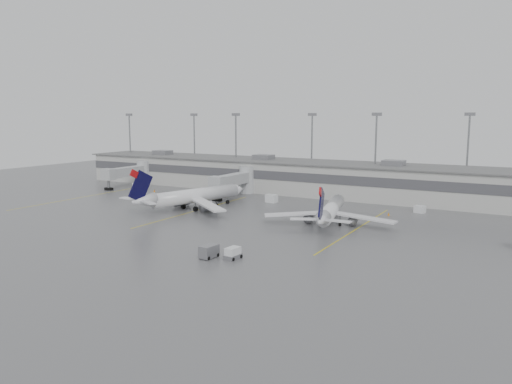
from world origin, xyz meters
The scene contains 17 objects.
ground centered at (0.00, 0.00, 0.00)m, with size 260.00×260.00×0.00m, color #545457.
terminal centered at (-0.01, 57.98, 4.17)m, with size 152.00×17.00×9.45m.
light_masts centered at (0.00, 63.75, 12.03)m, with size 142.40×8.00×20.60m.
jet_bridge_left centered at (-55.50, 45.72, 3.87)m, with size 4.00×17.20×7.00m.
jet_bridge_right centered at (-20.50, 45.72, 3.87)m, with size 4.00×17.20×7.00m.
stand_markings centered at (0.00, 24.00, 0.01)m, with size 105.25×40.00×0.01m.
jet_mid_left centered at (-18.90, 23.79, 3.04)m, with size 26.03×29.58×9.78m.
jet_mid_right centered at (12.17, 24.37, 2.71)m, with size 23.41×26.54×8.71m.
baggage_tug centered at (8.31, -3.11, 0.64)m, with size 1.86×2.69×1.65m.
baggage_cart centered at (5.11, -4.31, 0.95)m, with size 1.85×2.95×1.82m.
gse_uld_a centered at (-48.88, 40.21, 0.95)m, with size 2.69×1.79×1.91m, color silver.
gse_uld_b centered at (-8.41, 40.53, 0.90)m, with size 2.55×1.70×1.81m, color silver.
gse_uld_c centered at (24.12, 44.35, 0.75)m, with size 2.11×1.41×1.50m, color silver.
gse_loader centered at (-23.12, 45.54, 1.07)m, with size 2.15×3.43×2.15m, color slate.
cone_a centered at (-42.36, 39.16, 0.40)m, with size 0.50×0.50×0.80m, color orange.
cone_b centered at (-27.33, 36.04, 0.32)m, with size 0.41×0.41×0.65m, color orange.
cone_c centered at (19.31, 38.25, 0.33)m, with size 0.42×0.42×0.67m, color orange.
Camera 1 is at (44.20, -60.32, 19.73)m, focal length 35.00 mm.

